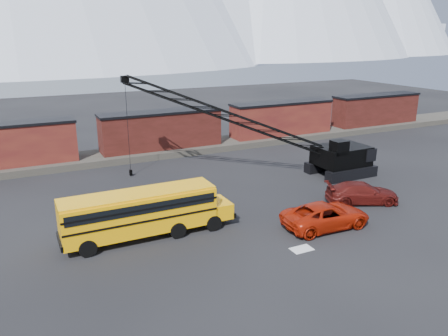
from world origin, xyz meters
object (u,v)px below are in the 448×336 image
object	(u,v)px
maroon_suv	(362,193)
crawler_crane	(230,117)
school_bus	(145,212)
red_pickup	(326,215)

from	to	relation	value
maroon_suv	crawler_crane	world-z (taller)	crawler_crane
school_bus	maroon_suv	world-z (taller)	school_bus
school_bus	red_pickup	world-z (taller)	school_bus
school_bus	crawler_crane	size ratio (longest dim) A/B	0.54
school_bus	crawler_crane	world-z (taller)	crawler_crane
maroon_suv	school_bus	bearing A→B (deg)	108.40
school_bus	maroon_suv	size ratio (longest dim) A/B	2.03
crawler_crane	maroon_suv	bearing A→B (deg)	-59.38
school_bus	maroon_suv	xyz separation A→B (m)	(17.34, -1.65, -0.96)
red_pickup	maroon_suv	world-z (taller)	red_pickup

